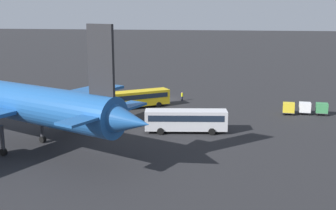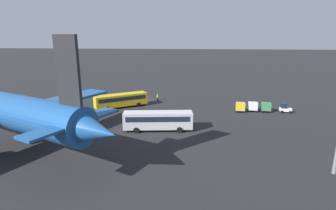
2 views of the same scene
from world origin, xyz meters
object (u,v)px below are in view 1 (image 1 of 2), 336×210
at_px(cargo_cart_white, 305,108).
at_px(shuttle_bus_far, 186,119).
at_px(worker_person, 182,96).
at_px(cargo_cart_yellow, 289,108).
at_px(airplane, 14,102).
at_px(shuttle_bus_near, 137,98).
at_px(cargo_cart_green, 322,108).

bearing_deg(cargo_cart_white, shuttle_bus_far, 36.49).
height_order(worker_person, cargo_cart_white, cargo_cart_white).
xyz_separation_m(cargo_cart_white, cargo_cart_yellow, (2.76, 0.63, 0.00)).
bearing_deg(cargo_cart_white, worker_person, -19.55).
distance_m(airplane, shuttle_bus_near, 26.96).
bearing_deg(cargo_cart_green, shuttle_bus_near, -0.96).
height_order(shuttle_bus_near, cargo_cart_yellow, shuttle_bus_near).
bearing_deg(cargo_cart_green, shuttle_bus_far, 32.65).
xyz_separation_m(airplane, shuttle_bus_near, (-10.24, -24.59, -4.17)).
bearing_deg(cargo_cart_yellow, airplane, 32.42).
bearing_deg(shuttle_bus_far, cargo_cart_yellow, -148.18).
xyz_separation_m(cargo_cart_green, cargo_cart_yellow, (5.53, 0.54, 0.00)).
relative_size(worker_person, cargo_cart_yellow, 0.81).
relative_size(shuttle_bus_near, worker_person, 6.60).
xyz_separation_m(shuttle_bus_near, cargo_cart_white, (-29.55, 0.44, -0.68)).
relative_size(cargo_cart_green, cargo_cart_white, 1.00).
bearing_deg(airplane, cargo_cart_green, -126.77).
xyz_separation_m(airplane, shuttle_bus_far, (-20.90, -10.18, -4.08)).
bearing_deg(shuttle_bus_near, cargo_cart_green, 144.42).
bearing_deg(worker_person, shuttle_bus_far, 98.48).
height_order(shuttle_bus_far, cargo_cart_green, shuttle_bus_far).
distance_m(shuttle_bus_far, cargo_cart_white, 23.50).
height_order(airplane, cargo_cart_yellow, airplane).
distance_m(shuttle_bus_near, worker_person, 10.53).
bearing_deg(shuttle_bus_far, cargo_cart_white, -151.29).
distance_m(cargo_cart_green, cargo_cart_yellow, 5.55).
xyz_separation_m(shuttle_bus_far, cargo_cart_white, (-18.88, -13.97, -0.78)).
relative_size(shuttle_bus_far, cargo_cart_white, 5.66).
distance_m(worker_person, cargo_cart_white, 23.50).
height_order(shuttle_bus_near, cargo_cart_green, shuttle_bus_near).
relative_size(shuttle_bus_near, shuttle_bus_far, 0.95).
bearing_deg(airplane, cargo_cart_white, -124.99).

